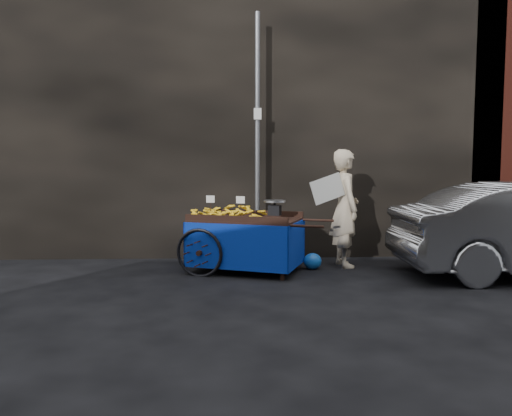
{
  "coord_description": "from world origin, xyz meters",
  "views": [
    {
      "loc": [
        -0.07,
        -6.8,
        1.59
      ],
      "look_at": [
        0.24,
        0.5,
        0.95
      ],
      "focal_mm": 35.0,
      "sensor_mm": 36.0,
      "label": 1
    }
  ],
  "objects": [
    {
      "name": "street_pole",
      "position": [
        0.3,
        1.3,
        2.01
      ],
      "size": [
        0.12,
        0.1,
        4.0
      ],
      "color": "slate",
      "rests_on": "ground"
    },
    {
      "name": "building_wall",
      "position": [
        0.39,
        2.6,
        2.5
      ],
      "size": [
        13.5,
        2.0,
        5.0
      ],
      "color": "black",
      "rests_on": "ground"
    },
    {
      "name": "banana_cart",
      "position": [
        0.05,
        0.56,
        0.71
      ],
      "size": [
        2.32,
        1.63,
        1.15
      ],
      "rotation": [
        0.0,
        0.0,
        -0.36
      ],
      "color": "black",
      "rests_on": "ground"
    },
    {
      "name": "ground",
      "position": [
        0.0,
        0.0,
        0.0
      ],
      "size": [
        80.0,
        80.0,
        0.0
      ],
      "primitive_type": "plane",
      "color": "black",
      "rests_on": "ground"
    },
    {
      "name": "plastic_bag",
      "position": [
        1.11,
        0.63,
        0.12
      ],
      "size": [
        0.28,
        0.22,
        0.25
      ],
      "primitive_type": "ellipsoid",
      "color": "blue",
      "rests_on": "ground"
    },
    {
      "name": "vendor",
      "position": [
        1.64,
        0.86,
        0.91
      ],
      "size": [
        0.86,
        0.72,
        1.83
      ],
      "rotation": [
        0.0,
        0.0,
        1.71
      ],
      "color": "#C2AF90",
      "rests_on": "ground"
    }
  ]
}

